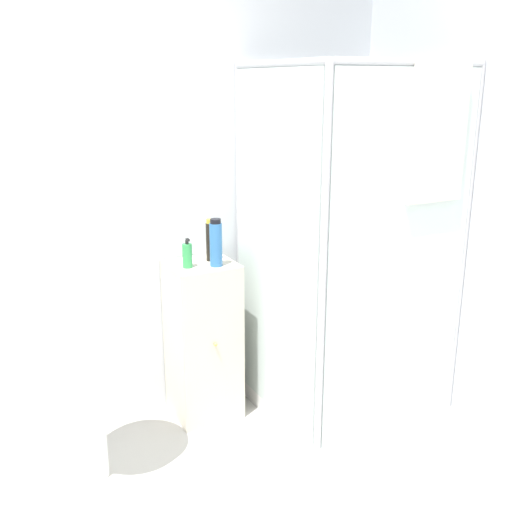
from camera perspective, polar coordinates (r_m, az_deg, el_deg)
name	(u,v)px	position (r m, az deg, el deg)	size (l,w,h in m)	color
wall_back	(98,200)	(3.20, -14.83, 5.14)	(6.40, 0.06, 2.50)	silver
shower_enclosure	(342,328)	(3.38, 8.24, -6.84)	(0.90, 0.93, 1.94)	white
vanity_cabinet	(203,340)	(3.39, -5.06, -7.98)	(0.35, 0.35, 0.90)	beige
sink	(85,344)	(2.85, -15.98, -8.06)	(0.46, 0.46, 1.02)	white
soap_dispenser	(187,255)	(3.15, -6.56, 0.07)	(0.05, 0.05, 0.16)	green
shampoo_bottle_tall_black	(210,240)	(3.25, -4.39, 1.48)	(0.05, 0.05, 0.23)	black
shampoo_bottle_blue	(216,243)	(3.15, -3.84, 1.23)	(0.07, 0.07, 0.26)	#2D66A3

